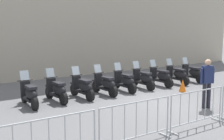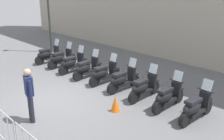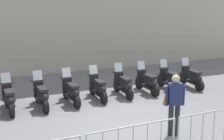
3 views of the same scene
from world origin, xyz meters
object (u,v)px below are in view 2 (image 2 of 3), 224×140
(motorcycle_5, at_px, (122,80))
(motorcycle_7, at_px, (167,97))
(motorcycle_0, at_px, (48,55))
(motorcycle_4, at_px, (104,73))
(motorcycle_1, at_px, (61,59))
(motorcycle_2, at_px, (72,63))
(motorcycle_3, at_px, (87,68))
(motorcycle_8, at_px, (195,108))
(motorcycle_6, at_px, (143,87))
(officer_near_row_end, at_px, (29,92))
(traffic_cone, at_px, (115,104))

(motorcycle_5, xyz_separation_m, motorcycle_7, (2.16, -0.05, 0.00))
(motorcycle_0, xyz_separation_m, motorcycle_4, (4.31, 0.11, 0.00))
(motorcycle_1, xyz_separation_m, motorcycle_4, (3.23, 0.03, 0.00))
(motorcycle_2, bearing_deg, motorcycle_3, 0.98)
(motorcycle_3, distance_m, motorcycle_8, 5.38)
(motorcycle_0, bearing_deg, motorcycle_2, 0.53)
(motorcycle_5, bearing_deg, motorcycle_6, -0.95)
(motorcycle_3, height_order, motorcycle_6, same)
(motorcycle_2, xyz_separation_m, motorcycle_5, (3.23, 0.11, 0.00))
(motorcycle_1, xyz_separation_m, motorcycle_8, (7.54, -0.07, 0.00))
(motorcycle_1, bearing_deg, motorcycle_3, -1.23)
(motorcycle_5, xyz_separation_m, officer_near_row_end, (-0.29, -3.78, 0.53))
(motorcycle_7, height_order, officer_near_row_end, officer_near_row_end)
(motorcycle_2, xyz_separation_m, motorcycle_3, (1.08, 0.02, 0.00))
(motorcycle_8, distance_m, traffic_cone, 2.56)
(motorcycle_3, xyz_separation_m, motorcycle_7, (4.31, 0.04, 0.00))
(motorcycle_0, xyz_separation_m, motorcycle_3, (3.24, 0.04, 0.00))
(motorcycle_1, bearing_deg, motorcycle_0, -175.52)
(motorcycle_2, relative_size, motorcycle_5, 1.00)
(motorcycle_2, height_order, motorcycle_4, same)
(motorcycle_1, xyz_separation_m, traffic_cone, (5.35, -1.41, -0.18))
(motorcycle_2, xyz_separation_m, officer_near_row_end, (2.93, -3.67, 0.53))
(motorcycle_2, bearing_deg, motorcycle_6, 1.22)
(motorcycle_2, height_order, traffic_cone, motorcycle_2)
(motorcycle_6, distance_m, motorcycle_7, 1.08)
(motorcycle_5, relative_size, motorcycle_8, 1.00)
(motorcycle_7, height_order, traffic_cone, motorcycle_7)
(motorcycle_6, distance_m, traffic_cone, 1.45)
(motorcycle_4, bearing_deg, motorcycle_5, 0.95)
(motorcycle_7, bearing_deg, motorcycle_0, -179.42)
(motorcycle_3, height_order, officer_near_row_end, officer_near_row_end)
(motorcycle_1, relative_size, motorcycle_4, 1.00)
(motorcycle_0, bearing_deg, motorcycle_3, 0.68)
(motorcycle_6, xyz_separation_m, motorcycle_8, (2.15, -0.10, 0.00))
(motorcycle_0, bearing_deg, motorcycle_6, 0.99)
(motorcycle_3, xyz_separation_m, motorcycle_8, (5.38, -0.03, 0.00))
(motorcycle_5, bearing_deg, motorcycle_4, -179.05)
(motorcycle_1, bearing_deg, motorcycle_5, 0.59)
(motorcycle_5, relative_size, officer_near_row_end, 1.00)
(motorcycle_6, height_order, traffic_cone, motorcycle_6)
(motorcycle_5, bearing_deg, motorcycle_3, -177.57)
(motorcycle_7, distance_m, traffic_cone, 1.79)
(motorcycle_6, bearing_deg, traffic_cone, -91.24)
(motorcycle_3, xyz_separation_m, motorcycle_4, (1.07, 0.07, 0.00))
(motorcycle_2, height_order, motorcycle_8, same)
(motorcycle_1, height_order, motorcycle_7, same)
(motorcycle_4, bearing_deg, motorcycle_1, -179.52)
(motorcycle_3, relative_size, traffic_cone, 3.14)
(motorcycle_4, xyz_separation_m, motorcycle_5, (1.08, 0.02, 0.00))
(motorcycle_0, xyz_separation_m, motorcycle_7, (7.54, 0.08, 0.00))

